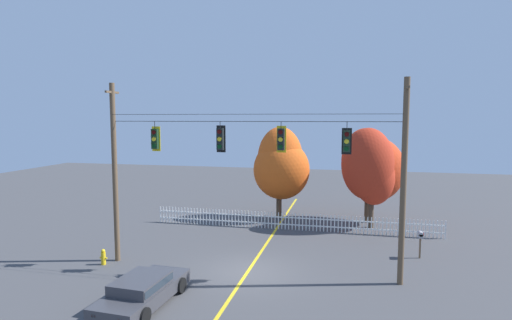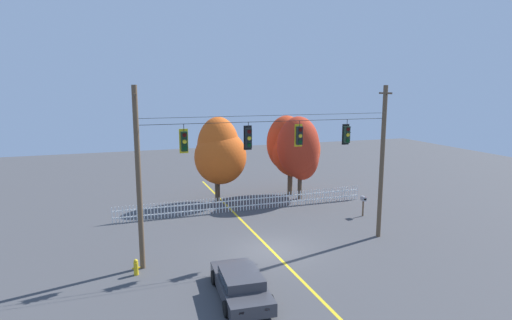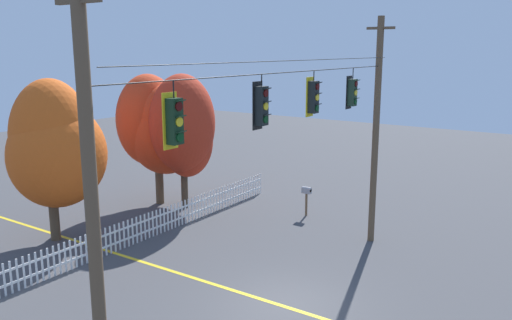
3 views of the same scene
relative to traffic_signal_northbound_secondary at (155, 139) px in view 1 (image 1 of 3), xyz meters
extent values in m
plane|color=#424244|center=(4.61, -0.01, -6.21)|extent=(80.00, 80.00, 0.00)
cube|color=gold|center=(4.61, -0.01, -6.21)|extent=(0.16, 36.00, 0.01)
cylinder|color=brown|center=(-2.22, -0.01, -1.75)|extent=(0.26, 0.26, 8.91)
cylinder|color=brown|center=(11.44, -0.01, -1.75)|extent=(0.26, 0.26, 8.91)
cube|color=brown|center=(-2.22, -0.01, 2.25)|extent=(0.10, 1.10, 0.10)
cube|color=brown|center=(11.44, -0.01, 2.25)|extent=(0.10, 1.10, 0.10)
cylinder|color=black|center=(4.61, -0.01, 0.84)|extent=(13.45, 0.02, 0.02)
cylinder|color=black|center=(4.61, -0.26, 1.17)|extent=(13.45, 0.02, 0.02)
cylinder|color=black|center=(0.00, -0.01, 0.66)|extent=(0.03, 0.03, 0.37)
cube|color=yellow|center=(0.00, 0.12, 0.00)|extent=(0.43, 0.02, 1.20)
cube|color=black|center=(0.00, -0.01, 0.00)|extent=(0.30, 0.24, 0.97)
cylinder|color=#410706|center=(0.00, -0.14, 0.32)|extent=(0.20, 0.03, 0.20)
cube|color=black|center=(0.00, -0.19, 0.43)|extent=(0.22, 0.12, 0.06)
cylinder|color=yellow|center=(0.00, -0.14, 0.00)|extent=(0.20, 0.03, 0.20)
cube|color=black|center=(0.00, -0.19, 0.11)|extent=(0.22, 0.12, 0.06)
cylinder|color=#073513|center=(0.00, -0.14, -0.33)|extent=(0.20, 0.03, 0.20)
cube|color=black|center=(0.00, -0.19, -0.21)|extent=(0.22, 0.12, 0.06)
cylinder|color=black|center=(3.29, -0.01, 0.69)|extent=(0.03, 0.03, 0.31)
cube|color=black|center=(3.29, 0.12, 0.03)|extent=(0.43, 0.02, 1.26)
cube|color=black|center=(3.29, -0.01, 0.03)|extent=(0.30, 0.24, 1.01)
cylinder|color=#410706|center=(3.29, -0.14, 0.37)|extent=(0.20, 0.03, 0.20)
cube|color=black|center=(3.29, -0.19, 0.48)|extent=(0.22, 0.12, 0.06)
cylinder|color=yellow|center=(3.29, -0.14, 0.03)|extent=(0.20, 0.03, 0.20)
cube|color=black|center=(3.29, -0.19, 0.14)|extent=(0.22, 0.12, 0.06)
cylinder|color=#073513|center=(3.29, -0.14, -0.31)|extent=(0.20, 0.03, 0.20)
cube|color=black|center=(3.29, -0.19, -0.19)|extent=(0.22, 0.12, 0.06)
cylinder|color=black|center=(6.14, -0.01, 0.69)|extent=(0.03, 0.03, 0.31)
cube|color=yellow|center=(6.14, 0.12, 0.05)|extent=(0.43, 0.02, 1.21)
cube|color=black|center=(6.14, -0.01, 0.05)|extent=(0.30, 0.24, 0.97)
cylinder|color=#410706|center=(6.14, -0.14, 0.37)|extent=(0.20, 0.03, 0.20)
cube|color=black|center=(6.14, -0.19, 0.49)|extent=(0.22, 0.12, 0.06)
cylinder|color=yellow|center=(6.14, -0.14, 0.05)|extent=(0.20, 0.03, 0.20)
cube|color=black|center=(6.14, -0.19, 0.16)|extent=(0.22, 0.12, 0.06)
cylinder|color=#073513|center=(6.14, -0.14, -0.28)|extent=(0.20, 0.03, 0.20)
cube|color=black|center=(6.14, -0.19, -0.16)|extent=(0.22, 0.12, 0.06)
cylinder|color=black|center=(9.03, -0.01, 0.65)|extent=(0.03, 0.03, 0.39)
cube|color=black|center=(9.03, 0.12, -0.01)|extent=(0.43, 0.02, 1.15)
cube|color=#1E3323|center=(9.03, -0.01, -0.01)|extent=(0.30, 0.24, 0.93)
cylinder|color=#410706|center=(9.03, -0.14, 0.30)|extent=(0.20, 0.03, 0.20)
cube|color=#1E3323|center=(9.03, -0.19, 0.42)|extent=(0.22, 0.12, 0.06)
cylinder|color=yellow|center=(9.03, -0.14, -0.01)|extent=(0.20, 0.03, 0.20)
cube|color=#1E3323|center=(9.03, -0.19, 0.11)|extent=(0.22, 0.12, 0.06)
cylinder|color=#073513|center=(9.03, -0.14, -0.32)|extent=(0.20, 0.03, 0.20)
cube|color=#1E3323|center=(9.03, -0.19, -0.20)|extent=(0.22, 0.12, 0.06)
cube|color=white|center=(-3.57, 7.71, -5.66)|extent=(0.06, 0.04, 1.10)
cube|color=white|center=(-3.35, 7.71, -5.66)|extent=(0.06, 0.04, 1.10)
cube|color=white|center=(-3.12, 7.71, -5.66)|extent=(0.06, 0.04, 1.10)
cube|color=white|center=(-2.90, 7.71, -5.66)|extent=(0.06, 0.04, 1.10)
cube|color=white|center=(-2.68, 7.71, -5.66)|extent=(0.06, 0.04, 1.10)
cube|color=white|center=(-2.45, 7.71, -5.66)|extent=(0.06, 0.04, 1.10)
cube|color=white|center=(-2.23, 7.71, -5.66)|extent=(0.06, 0.04, 1.10)
cube|color=white|center=(-2.00, 7.71, -5.66)|extent=(0.06, 0.04, 1.10)
cube|color=white|center=(-1.78, 7.71, -5.66)|extent=(0.06, 0.04, 1.10)
cube|color=white|center=(-1.55, 7.71, -5.66)|extent=(0.06, 0.04, 1.10)
cube|color=white|center=(-1.33, 7.71, -5.66)|extent=(0.06, 0.04, 1.10)
cube|color=white|center=(-1.10, 7.71, -5.66)|extent=(0.06, 0.04, 1.10)
cube|color=white|center=(-0.88, 7.71, -5.66)|extent=(0.06, 0.04, 1.10)
cube|color=white|center=(-0.65, 7.71, -5.66)|extent=(0.06, 0.04, 1.10)
cube|color=white|center=(-0.43, 7.71, -5.66)|extent=(0.06, 0.04, 1.10)
cube|color=white|center=(-0.20, 7.71, -5.66)|extent=(0.06, 0.04, 1.10)
cube|color=white|center=(0.02, 7.71, -5.66)|extent=(0.06, 0.04, 1.10)
cube|color=white|center=(0.25, 7.71, -5.66)|extent=(0.06, 0.04, 1.10)
cube|color=white|center=(0.47, 7.71, -5.66)|extent=(0.06, 0.04, 1.10)
cube|color=white|center=(0.70, 7.71, -5.66)|extent=(0.06, 0.04, 1.10)
cube|color=white|center=(0.92, 7.71, -5.66)|extent=(0.06, 0.04, 1.10)
cube|color=white|center=(1.15, 7.71, -5.66)|extent=(0.06, 0.04, 1.10)
cube|color=white|center=(1.37, 7.71, -5.66)|extent=(0.06, 0.04, 1.10)
cube|color=white|center=(1.60, 7.71, -5.66)|extent=(0.06, 0.04, 1.10)
cube|color=white|center=(1.82, 7.71, -5.66)|extent=(0.06, 0.04, 1.10)
cube|color=white|center=(2.04, 7.71, -5.66)|extent=(0.06, 0.04, 1.10)
cube|color=white|center=(2.27, 7.71, -5.66)|extent=(0.06, 0.04, 1.10)
cube|color=white|center=(2.49, 7.71, -5.66)|extent=(0.06, 0.04, 1.10)
cube|color=white|center=(2.72, 7.71, -5.66)|extent=(0.06, 0.04, 1.10)
cube|color=white|center=(2.94, 7.71, -5.66)|extent=(0.06, 0.04, 1.10)
cube|color=white|center=(3.17, 7.71, -5.66)|extent=(0.06, 0.04, 1.10)
cube|color=white|center=(3.39, 7.71, -5.66)|extent=(0.06, 0.04, 1.10)
cube|color=white|center=(3.62, 7.71, -5.66)|extent=(0.06, 0.04, 1.10)
cube|color=white|center=(3.84, 7.71, -5.66)|extent=(0.06, 0.04, 1.10)
cube|color=white|center=(4.07, 7.71, -5.66)|extent=(0.06, 0.04, 1.10)
cube|color=white|center=(4.29, 7.71, -5.66)|extent=(0.06, 0.04, 1.10)
cube|color=white|center=(4.52, 7.71, -5.66)|extent=(0.06, 0.04, 1.10)
cube|color=white|center=(4.74, 7.71, -5.66)|extent=(0.06, 0.04, 1.10)
cube|color=white|center=(4.97, 7.71, -5.66)|extent=(0.06, 0.04, 1.10)
cube|color=white|center=(5.19, 7.71, -5.66)|extent=(0.06, 0.04, 1.10)
cube|color=white|center=(5.42, 7.71, -5.66)|extent=(0.06, 0.04, 1.10)
cube|color=white|center=(5.64, 7.71, -5.66)|extent=(0.06, 0.04, 1.10)
cube|color=white|center=(5.87, 7.71, -5.66)|extent=(0.06, 0.04, 1.10)
cube|color=white|center=(6.09, 7.71, -5.66)|extent=(0.06, 0.04, 1.10)
cube|color=white|center=(6.31, 7.71, -5.66)|extent=(0.06, 0.04, 1.10)
cube|color=white|center=(6.54, 7.71, -5.66)|extent=(0.06, 0.04, 1.10)
cube|color=white|center=(6.76, 7.71, -5.66)|extent=(0.06, 0.04, 1.10)
cube|color=white|center=(6.99, 7.71, -5.66)|extent=(0.06, 0.04, 1.10)
cube|color=white|center=(7.21, 7.71, -5.66)|extent=(0.06, 0.04, 1.10)
cube|color=white|center=(7.44, 7.71, -5.66)|extent=(0.06, 0.04, 1.10)
cube|color=white|center=(7.66, 7.71, -5.66)|extent=(0.06, 0.04, 1.10)
cube|color=white|center=(7.89, 7.71, -5.66)|extent=(0.06, 0.04, 1.10)
cube|color=white|center=(8.11, 7.71, -5.66)|extent=(0.06, 0.04, 1.10)
cube|color=white|center=(8.34, 7.71, -5.66)|extent=(0.06, 0.04, 1.10)
cube|color=white|center=(8.56, 7.71, -5.66)|extent=(0.06, 0.04, 1.10)
cube|color=white|center=(8.79, 7.71, -5.66)|extent=(0.06, 0.04, 1.10)
cube|color=white|center=(9.01, 7.71, -5.66)|extent=(0.06, 0.04, 1.10)
cube|color=white|center=(9.24, 7.71, -5.66)|extent=(0.06, 0.04, 1.10)
cube|color=white|center=(9.46, 7.71, -5.66)|extent=(0.06, 0.04, 1.10)
cube|color=white|center=(9.69, 7.71, -5.66)|extent=(0.06, 0.04, 1.10)
cube|color=white|center=(9.91, 7.71, -5.66)|extent=(0.06, 0.04, 1.10)
cube|color=white|center=(10.14, 7.71, -5.66)|extent=(0.06, 0.04, 1.10)
cube|color=white|center=(10.36, 7.71, -5.66)|extent=(0.06, 0.04, 1.10)
cube|color=white|center=(10.58, 7.71, -5.66)|extent=(0.06, 0.04, 1.10)
cube|color=white|center=(10.81, 7.71, -5.66)|extent=(0.06, 0.04, 1.10)
cube|color=white|center=(11.03, 7.71, -5.66)|extent=(0.06, 0.04, 1.10)
cube|color=white|center=(11.26, 7.71, -5.66)|extent=(0.06, 0.04, 1.10)
cube|color=white|center=(11.48, 7.71, -5.66)|extent=(0.06, 0.04, 1.10)
cube|color=white|center=(11.71, 7.71, -5.66)|extent=(0.06, 0.04, 1.10)
cube|color=white|center=(11.93, 7.71, -5.66)|extent=(0.06, 0.04, 1.10)
cube|color=white|center=(12.16, 7.71, -5.66)|extent=(0.06, 0.04, 1.10)
cube|color=white|center=(12.38, 7.71, -5.66)|extent=(0.06, 0.04, 1.10)
cube|color=white|center=(12.61, 7.71, -5.66)|extent=(0.06, 0.04, 1.10)
cube|color=white|center=(12.83, 7.71, -5.66)|extent=(0.06, 0.04, 1.10)
cube|color=white|center=(13.06, 7.71, -5.66)|extent=(0.06, 0.04, 1.10)
cube|color=white|center=(13.28, 7.71, -5.66)|extent=(0.06, 0.04, 1.10)
cube|color=white|center=(13.51, 7.71, -5.66)|extent=(0.06, 0.04, 1.10)
cube|color=white|center=(13.73, 7.71, -5.66)|extent=(0.06, 0.04, 1.10)
cube|color=white|center=(13.96, 7.71, -5.66)|extent=(0.06, 0.04, 1.10)
cube|color=white|center=(14.18, 7.71, -5.66)|extent=(0.06, 0.04, 1.10)
cube|color=white|center=(14.41, 7.71, -5.66)|extent=(0.06, 0.04, 1.10)
cube|color=white|center=(14.63, 7.71, -5.66)|extent=(0.06, 0.04, 1.10)
cube|color=white|center=(14.86, 7.71, -5.66)|extent=(0.06, 0.04, 1.10)
cube|color=white|center=(5.64, 7.74, -5.88)|extent=(18.43, 0.03, 0.08)
cube|color=white|center=(5.64, 7.74, -5.42)|extent=(18.43, 0.03, 0.08)
cylinder|color=brown|center=(4.25, 10.77, -5.05)|extent=(0.39, 0.39, 2.32)
ellipsoid|color=#DB5619|center=(4.47, 10.48, -2.67)|extent=(3.99, 3.51, 4.20)
ellipsoid|color=#DB5619|center=(4.34, 10.63, -1.97)|extent=(3.24, 2.99, 4.71)
cylinder|color=brown|center=(10.45, 10.91, -4.98)|extent=(0.40, 0.40, 2.46)
ellipsoid|color=red|center=(10.82, 10.63, -2.48)|extent=(4.04, 3.66, 4.39)
ellipsoid|color=red|center=(10.25, 11.28, -1.94)|extent=(3.29, 2.99, 4.50)
ellipsoid|color=red|center=(10.45, 10.42, -1.85)|extent=(2.99, 2.60, 3.40)
cylinder|color=#473828|center=(10.63, 9.38, -5.02)|extent=(0.33, 0.33, 2.37)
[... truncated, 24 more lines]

